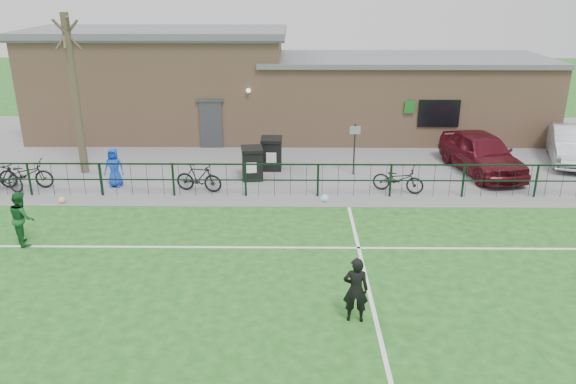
{
  "coord_description": "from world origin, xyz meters",
  "views": [
    {
      "loc": [
        0.16,
        -10.21,
        7.07
      ],
      "look_at": [
        0.0,
        5.0,
        1.3
      ],
      "focal_mm": 35.0,
      "sensor_mm": 36.0,
      "label": 1
    }
  ],
  "objects_px": {
    "bare_tree": "(75,96)",
    "car_silver": "(571,144)",
    "sign_post": "(354,149)",
    "bicycle_c": "(26,174)",
    "spectator_child": "(114,167)",
    "ball_ground": "(62,200)",
    "car_maroon": "(482,153)",
    "bicycle_e": "(398,179)",
    "outfield_player": "(22,218)",
    "bicycle_d": "(199,178)",
    "bicycle_b": "(3,176)",
    "wheelie_bin_left": "(252,164)",
    "wheelie_bin_right": "(272,154)"
  },
  "relations": [
    {
      "from": "bare_tree",
      "to": "car_silver",
      "type": "xyz_separation_m",
      "value": [
        19.56,
        1.6,
        -2.26
      ]
    },
    {
      "from": "sign_post",
      "to": "bicycle_c",
      "type": "distance_m",
      "value": 12.05
    },
    {
      "from": "car_silver",
      "to": "spectator_child",
      "type": "relative_size",
      "value": 3.06
    },
    {
      "from": "bare_tree",
      "to": "ball_ground",
      "type": "relative_size",
      "value": 25.48
    },
    {
      "from": "car_maroon",
      "to": "car_silver",
      "type": "distance_m",
      "value": 4.36
    },
    {
      "from": "bicycle_e",
      "to": "outfield_player",
      "type": "relative_size",
      "value": 1.16
    },
    {
      "from": "bicycle_d",
      "to": "bicycle_b",
      "type": "bearing_deg",
      "value": 102.08
    },
    {
      "from": "wheelie_bin_left",
      "to": "outfield_player",
      "type": "bearing_deg",
      "value": -145.19
    },
    {
      "from": "bicycle_c",
      "to": "spectator_child",
      "type": "bearing_deg",
      "value": -87.06
    },
    {
      "from": "car_maroon",
      "to": "bicycle_e",
      "type": "distance_m",
      "value": 4.23
    },
    {
      "from": "sign_post",
      "to": "bicycle_b",
      "type": "bearing_deg",
      "value": -171.17
    },
    {
      "from": "bare_tree",
      "to": "car_silver",
      "type": "distance_m",
      "value": 19.75
    },
    {
      "from": "bare_tree",
      "to": "outfield_player",
      "type": "xyz_separation_m",
      "value": [
        0.49,
        -6.27,
        -2.22
      ]
    },
    {
      "from": "sign_post",
      "to": "ball_ground",
      "type": "distance_m",
      "value": 10.62
    },
    {
      "from": "wheelie_bin_right",
      "to": "spectator_child",
      "type": "relative_size",
      "value": 0.82
    },
    {
      "from": "wheelie_bin_left",
      "to": "bicycle_e",
      "type": "height_order",
      "value": "wheelie_bin_left"
    },
    {
      "from": "sign_post",
      "to": "bicycle_c",
      "type": "xyz_separation_m",
      "value": [
        -11.93,
        -1.6,
        -0.48
      ]
    },
    {
      "from": "ball_ground",
      "to": "bare_tree",
      "type": "bearing_deg",
      "value": 96.18
    },
    {
      "from": "bicycle_b",
      "to": "ball_ground",
      "type": "xyz_separation_m",
      "value": [
        2.47,
        -1.14,
        -0.45
      ]
    },
    {
      "from": "car_silver",
      "to": "bicycle_c",
      "type": "xyz_separation_m",
      "value": [
        -21.03,
        -3.36,
        -0.21
      ]
    },
    {
      "from": "wheelie_bin_right",
      "to": "bicycle_b",
      "type": "xyz_separation_m",
      "value": [
        -9.4,
        -2.63,
        -0.04
      ]
    },
    {
      "from": "outfield_player",
      "to": "car_maroon",
      "type": "bearing_deg",
      "value": -101.37
    },
    {
      "from": "wheelie_bin_right",
      "to": "ball_ground",
      "type": "distance_m",
      "value": 7.91
    },
    {
      "from": "wheelie_bin_left",
      "to": "bicycle_d",
      "type": "height_order",
      "value": "wheelie_bin_left"
    },
    {
      "from": "bare_tree",
      "to": "bicycle_b",
      "type": "relative_size",
      "value": 3.27
    },
    {
      "from": "wheelie_bin_right",
      "to": "ball_ground",
      "type": "xyz_separation_m",
      "value": [
        -6.94,
        -3.77,
        -0.49
      ]
    },
    {
      "from": "bicycle_b",
      "to": "bicycle_d",
      "type": "distance_m",
      "value": 6.93
    },
    {
      "from": "car_maroon",
      "to": "ball_ground",
      "type": "relative_size",
      "value": 19.52
    },
    {
      "from": "bicycle_b",
      "to": "outfield_player",
      "type": "bearing_deg",
      "value": -124.71
    },
    {
      "from": "bicycle_c",
      "to": "outfield_player",
      "type": "distance_m",
      "value": 4.92
    },
    {
      "from": "bicycle_e",
      "to": "spectator_child",
      "type": "distance_m",
      "value": 10.18
    },
    {
      "from": "bare_tree",
      "to": "bicycle_c",
      "type": "bearing_deg",
      "value": -129.75
    },
    {
      "from": "spectator_child",
      "to": "ball_ground",
      "type": "distance_m",
      "value": 2.23
    },
    {
      "from": "car_silver",
      "to": "sign_post",
      "type": "bearing_deg",
      "value": -151.53
    },
    {
      "from": "car_maroon",
      "to": "outfield_player",
      "type": "xyz_separation_m",
      "value": [
        -14.95,
        -6.44,
        -0.03
      ]
    },
    {
      "from": "bare_tree",
      "to": "ball_ground",
      "type": "height_order",
      "value": "bare_tree"
    },
    {
      "from": "sign_post",
      "to": "wheelie_bin_left",
      "type": "bearing_deg",
      "value": -172.33
    },
    {
      "from": "bare_tree",
      "to": "spectator_child",
      "type": "distance_m",
      "value": 3.23
    },
    {
      "from": "wheelie_bin_left",
      "to": "bicycle_b",
      "type": "height_order",
      "value": "wheelie_bin_left"
    },
    {
      "from": "wheelie_bin_left",
      "to": "outfield_player",
      "type": "height_order",
      "value": "outfield_player"
    },
    {
      "from": "wheelie_bin_right",
      "to": "ball_ground",
      "type": "bearing_deg",
      "value": -151.24
    },
    {
      "from": "sign_post",
      "to": "bicycle_e",
      "type": "bearing_deg",
      "value": -53.65
    },
    {
      "from": "bare_tree",
      "to": "ball_ground",
      "type": "distance_m",
      "value": 4.36
    },
    {
      "from": "wheelie_bin_right",
      "to": "sign_post",
      "type": "distance_m",
      "value": 3.28
    },
    {
      "from": "wheelie_bin_left",
      "to": "bicycle_b",
      "type": "relative_size",
      "value": 0.62
    },
    {
      "from": "bicycle_c",
      "to": "ball_ground",
      "type": "relative_size",
      "value": 8.35
    },
    {
      "from": "wheelie_bin_left",
      "to": "bicycle_e",
      "type": "xyz_separation_m",
      "value": [
        5.24,
        -1.36,
        -0.09
      ]
    },
    {
      "from": "car_maroon",
      "to": "spectator_child",
      "type": "relative_size",
      "value": 3.21
    },
    {
      "from": "sign_post",
      "to": "outfield_player",
      "type": "distance_m",
      "value": 11.7
    },
    {
      "from": "car_maroon",
      "to": "bicycle_d",
      "type": "bearing_deg",
      "value": -178.76
    }
  ]
}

